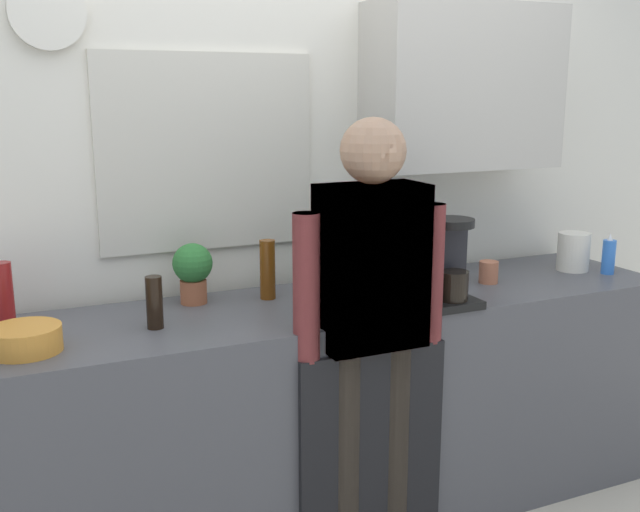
{
  "coord_description": "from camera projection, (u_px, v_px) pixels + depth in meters",
  "views": [
    {
      "loc": [
        -1.16,
        -2.13,
        1.68
      ],
      "look_at": [
        -0.08,
        0.25,
        1.09
      ],
      "focal_mm": 41.2,
      "sensor_mm": 36.0,
      "label": 1
    }
  ],
  "objects": [
    {
      "name": "bottle_red_vinegar",
      "position": [
        4.0,
        294.0,
        2.49
      ],
      "size": [
        0.06,
        0.06,
        0.22
      ],
      "primitive_type": "cylinder",
      "color": "maroon",
      "rests_on": "kitchen_counter"
    },
    {
      "name": "potted_plant",
      "position": [
        193.0,
        269.0,
        2.75
      ],
      "size": [
        0.15,
        0.15,
        0.23
      ],
      "color": "#9E5638",
      "rests_on": "kitchen_counter"
    },
    {
      "name": "bottle_amber_beer",
      "position": [
        268.0,
        269.0,
        2.81
      ],
      "size": [
        0.06,
        0.06,
        0.23
      ],
      "primitive_type": "cylinder",
      "color": "brown",
      "rests_on": "kitchen_counter"
    },
    {
      "name": "person_guest",
      "position": [
        371.0,
        309.0,
        2.52
      ],
      "size": [
        0.57,
        0.22,
        1.6
      ],
      "rotation": [
        0.0,
        0.0,
        3.16
      ],
      "color": "brown",
      "rests_on": "ground_plane"
    },
    {
      "name": "cup_terracotta_mug",
      "position": [
        489.0,
        272.0,
        3.06
      ],
      "size": [
        0.08,
        0.08,
        0.09
      ],
      "primitive_type": "cylinder",
      "color": "#B26647",
      "rests_on": "kitchen_counter"
    },
    {
      "name": "back_wall_assembly",
      "position": [
        311.0,
        170.0,
        3.09
      ],
      "size": [
        4.46,
        0.42,
        2.6
      ],
      "color": "silver",
      "rests_on": "ground_plane"
    },
    {
      "name": "dish_soap",
      "position": [
        609.0,
        256.0,
        3.21
      ],
      "size": [
        0.06,
        0.06,
        0.18
      ],
      "color": "blue",
      "rests_on": "kitchen_counter"
    },
    {
      "name": "cup_blue_mug",
      "position": [
        447.0,
        274.0,
        3.02
      ],
      "size": [
        0.08,
        0.08,
        0.1
      ],
      "primitive_type": "cylinder",
      "color": "#3351B2",
      "rests_on": "kitchen_counter"
    },
    {
      "name": "mixing_bowl",
      "position": [
        25.0,
        339.0,
        2.25
      ],
      "size": [
        0.22,
        0.22,
        0.08
      ],
      "primitive_type": "cylinder",
      "color": "orange",
      "rests_on": "kitchen_counter"
    },
    {
      "name": "bottle_dark_sauce",
      "position": [
        154.0,
        302.0,
        2.46
      ],
      "size": [
        0.06,
        0.06,
        0.18
      ],
      "primitive_type": "cylinder",
      "color": "black",
      "rests_on": "kitchen_counter"
    },
    {
      "name": "bottle_green_wine",
      "position": [
        393.0,
        243.0,
        3.13
      ],
      "size": [
        0.07,
        0.07,
        0.3
      ],
      "primitive_type": "cylinder",
      "color": "#195923",
      "rests_on": "kitchen_counter"
    },
    {
      "name": "coffee_maker",
      "position": [
        445.0,
        266.0,
        2.73
      ],
      "size": [
        0.2,
        0.2,
        0.33
      ],
      "color": "black",
      "rests_on": "kitchen_counter"
    },
    {
      "name": "kitchen_counter",
      "position": [
        333.0,
        411.0,
        2.9
      ],
      "size": [
        2.86,
        0.64,
        0.9
      ],
      "primitive_type": "cube",
      "color": "#4C4C51",
      "rests_on": "ground_plane"
    },
    {
      "name": "dishwasher_panel",
      "position": [
        372.0,
        458.0,
        2.61
      ],
      "size": [
        0.56,
        0.02,
        0.81
      ],
      "primitive_type": "cube",
      "color": "black",
      "rests_on": "ground_plane"
    },
    {
      "name": "person_at_sink",
      "position": [
        371.0,
        309.0,
        2.52
      ],
      "size": [
        0.57,
        0.22,
        1.6
      ],
      "rotation": [
        0.0,
        0.0,
        0.15
      ],
      "color": "#3F4766",
      "rests_on": "ground_plane"
    },
    {
      "name": "storage_canister",
      "position": [
        573.0,
        252.0,
        3.27
      ],
      "size": [
        0.14,
        0.14,
        0.17
      ],
      "primitive_type": "cylinder",
      "color": "silver",
      "rests_on": "kitchen_counter"
    },
    {
      "name": "bottle_clear_soda",
      "position": [
        376.0,
        261.0,
        2.84
      ],
      "size": [
        0.09,
        0.09,
        0.28
      ],
      "primitive_type": "cylinder",
      "color": "#2D8C33",
      "rests_on": "kitchen_counter"
    }
  ]
}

